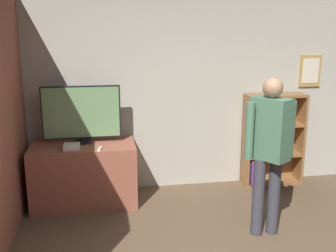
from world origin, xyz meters
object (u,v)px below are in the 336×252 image
object	(u,v)px
game_console	(72,147)
person	(269,145)
bookshelf	(268,139)
television	(82,114)

from	to	relation	value
game_console	person	world-z (taller)	person
game_console	bookshelf	size ratio (longest dim) A/B	0.15
game_console	person	xyz separation A→B (m)	(2.11, -0.98, 0.20)
bookshelf	person	world-z (taller)	person
television	person	world-z (taller)	person
person	game_console	bearing A→B (deg)	-147.19
game_console	person	size ratio (longest dim) A/B	0.11
game_console	bookshelf	xyz separation A→B (m)	(2.72, 0.42, -0.14)
bookshelf	game_console	bearing A→B (deg)	-171.21
bookshelf	person	size ratio (longest dim) A/B	0.76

